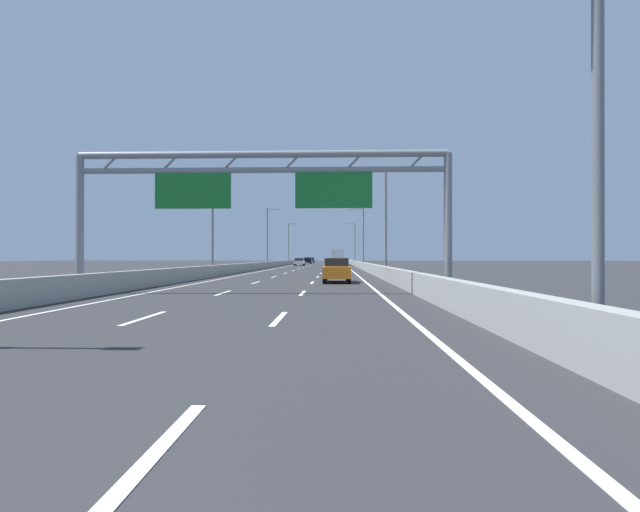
{
  "coord_description": "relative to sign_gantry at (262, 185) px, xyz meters",
  "views": [
    {
      "loc": [
        3.3,
        -0.24,
        1.63
      ],
      "look_at": [
        0.87,
        73.82,
        1.8
      ],
      "focal_mm": 27.17,
      "sensor_mm": 36.0,
      "label": 1
    }
  ],
  "objects": [
    {
      "name": "lane_dash_right_12",
      "position": [
        1.79,
        90.37,
        -4.83
      ],
      "size": [
        0.16,
        3.0,
        0.01
      ],
      "primitive_type": "cube",
      "color": "white",
      "rests_on": "ground_plane"
    },
    {
      "name": "lane_dash_right_15",
      "position": [
        1.79,
        117.37,
        -4.83
      ],
      "size": [
        0.16,
        3.0,
        0.01
      ],
      "primitive_type": "cube",
      "color": "white",
      "rests_on": "ground_plane"
    },
    {
      "name": "lane_dash_right_16",
      "position": [
        1.79,
        126.37,
        -4.83
      ],
      "size": [
        0.16,
        3.0,
        0.01
      ],
      "primitive_type": "cube",
      "color": "white",
      "rests_on": "ground_plane"
    },
    {
      "name": "lane_dash_right_7",
      "position": [
        1.79,
        45.37,
        -4.83
      ],
      "size": [
        0.16,
        3.0,
        0.01
      ],
      "primitive_type": "cube",
      "color": "white",
      "rests_on": "ground_plane"
    },
    {
      "name": "lane_dash_left_12",
      "position": [
        -1.81,
        90.37,
        -4.83
      ],
      "size": [
        0.16,
        3.0,
        0.01
      ],
      "primitive_type": "cube",
      "color": "white",
      "rests_on": "ground_plane"
    },
    {
      "name": "lane_dash_left_3",
      "position": [
        -1.81,
        9.37,
        -4.83
      ],
      "size": [
        0.16,
        3.0,
        0.01
      ],
      "primitive_type": "cube",
      "color": "white",
      "rests_on": "ground_plane"
    },
    {
      "name": "lane_dash_right_10",
      "position": [
        1.79,
        72.37,
        -4.83
      ],
      "size": [
        0.16,
        3.0,
        0.01
      ],
      "primitive_type": "cube",
      "color": "white",
      "rests_on": "ground_plane"
    },
    {
      "name": "lane_dash_right_11",
      "position": [
        1.79,
        81.37,
        -4.83
      ],
      "size": [
        0.16,
        3.0,
        0.01
      ],
      "primitive_type": "cube",
      "color": "white",
      "rests_on": "ground_plane"
    },
    {
      "name": "lane_dash_left_15",
      "position": [
        -1.81,
        117.37,
        -4.83
      ],
      "size": [
        0.16,
        3.0,
        0.01
      ],
      "primitive_type": "cube",
      "color": "white",
      "rests_on": "ground_plane"
    },
    {
      "name": "lane_dash_left_7",
      "position": [
        -1.81,
        45.37,
        -4.83
      ],
      "size": [
        0.16,
        3.0,
        0.01
      ],
      "primitive_type": "cube",
      "color": "white",
      "rests_on": "ground_plane"
    },
    {
      "name": "orange_car",
      "position": [
        3.34,
        9.89,
        -4.05
      ],
      "size": [
        1.72,
        4.58,
        1.56
      ],
      "color": "orange",
      "rests_on": "ground_plane"
    },
    {
      "name": "barrier_left",
      "position": [
        -6.91,
        88.87,
        -4.36
      ],
      "size": [
        0.45,
        220.0,
        0.95
      ],
      "color": "#9E9E99",
      "rests_on": "ground_plane"
    },
    {
      "name": "lane_dash_right_2",
      "position": [
        1.79,
        0.37,
        -4.83
      ],
      "size": [
        0.16,
        3.0,
        0.01
      ],
      "primitive_type": "cube",
      "color": "white",
      "rests_on": "ground_plane"
    },
    {
      "name": "lane_dash_right_14",
      "position": [
        1.79,
        108.37,
        -4.83
      ],
      "size": [
        0.16,
        3.0,
        0.01
      ],
      "primitive_type": "cube",
      "color": "white",
      "rests_on": "ground_plane"
    },
    {
      "name": "lane_dash_left_6",
      "position": [
        -1.81,
        36.37,
        -4.83
      ],
      "size": [
        0.16,
        3.0,
        0.01
      ],
      "primitive_type": "cube",
      "color": "white",
      "rests_on": "ground_plane"
    },
    {
      "name": "lane_dash_left_17",
      "position": [
        -1.81,
        135.37,
        -4.83
      ],
      "size": [
        0.16,
        3.0,
        0.01
      ],
      "primitive_type": "cube",
      "color": "white",
      "rests_on": "ground_plane"
    },
    {
      "name": "streetlamp_right_distant",
      "position": [
        7.45,
        90.36,
        0.57
      ],
      "size": [
        2.58,
        0.28,
        9.5
      ],
      "color": "slate",
      "rests_on": "ground_plane"
    },
    {
      "name": "lane_dash_left_14",
      "position": [
        -1.81,
        108.37,
        -4.83
      ],
      "size": [
        0.16,
        3.0,
        0.01
      ],
      "primitive_type": "cube",
      "color": "white",
      "rests_on": "ground_plane"
    },
    {
      "name": "lane_dash_left_13",
      "position": [
        -1.81,
        99.37,
        -4.83
      ],
      "size": [
        0.16,
        3.0,
        0.01
      ],
      "primitive_type": "cube",
      "color": "white",
      "rests_on": "ground_plane"
    },
    {
      "name": "streetlamp_left_mid",
      "position": [
        -7.48,
        21.38,
        0.57
      ],
      "size": [
        2.58,
        0.28,
        9.5
      ],
      "color": "slate",
      "rests_on": "ground_plane"
    },
    {
      "name": "lane_dash_right_1",
      "position": [
        1.79,
        -8.63,
        -4.83
      ],
      "size": [
        0.16,
        3.0,
        0.01
      ],
      "primitive_type": "cube",
      "color": "white",
      "rests_on": "ground_plane"
    },
    {
      "name": "lane_dash_left_4",
      "position": [
        -1.81,
        18.37,
        -4.83
      ],
      "size": [
        0.16,
        3.0,
        0.01
      ],
      "primitive_type": "cube",
      "color": "white",
      "rests_on": "ground_plane"
    },
    {
      "name": "streetlamp_left_distant",
      "position": [
        -7.48,
        90.36,
        0.57
      ],
      "size": [
        2.58,
        0.28,
        9.5
      ],
      "color": "slate",
      "rests_on": "ground_plane"
    },
    {
      "name": "box_truck",
      "position": [
        3.66,
        75.03,
        -3.15
      ],
      "size": [
        2.44,
        8.51,
        3.1
      ],
      "color": "#B21E19",
      "rests_on": "ground_plane"
    },
    {
      "name": "streetlamp_right_mid",
      "position": [
        7.45,
        21.38,
        0.57
      ],
      "size": [
        2.58,
        0.28,
        9.5
      ],
      "color": "slate",
      "rests_on": "ground_plane"
    },
    {
      "name": "streetlamp_left_far",
      "position": [
        -7.48,
        55.87,
        0.57
      ],
      "size": [
        2.58,
        0.28,
        9.5
      ],
      "color": "slate",
      "rests_on": "ground_plane"
    },
    {
      "name": "lane_dash_left_5",
      "position": [
        -1.81,
        27.37,
        -4.83
      ],
      "size": [
        0.16,
        3.0,
        0.01
      ],
      "primitive_type": "cube",
      "color": "white",
      "rests_on": "ground_plane"
    },
    {
      "name": "streetlamp_right_far",
      "position": [
        7.45,
        55.87,
        0.57
      ],
      "size": [
        2.58,
        0.28,
        9.5
      ],
      "color": "slate",
      "rests_on": "ground_plane"
    },
    {
      "name": "streetlamp_right_near",
      "position": [
        7.45,
        -13.11,
        0.57
      ],
      "size": [
        2.58,
        0.28,
        9.5
      ],
      "color": "slate",
      "rests_on": "ground_plane"
    },
    {
      "name": "edge_line_left",
      "position": [
        -5.26,
        66.87,
        -4.83
      ],
      "size": [
        0.16,
        176.0,
        0.01
      ],
      "primitive_type": "cube",
      "color": "white",
      "rests_on": "ground_plane"
    },
    {
      "name": "lane_dash_right_8",
      "position": [
        1.79,
        54.37,
        -4.83
      ],
      "size": [
        0.16,
        3.0,
        0.01
      ],
      "primitive_type": "cube",
      "color": "white",
      "rests_on": "ground_plane"
    },
    {
      "name": "sign_gantry",
      "position": [
        0.0,
        0.0,
        0.0
      ],
      "size": [
        16.8,
        0.36,
        6.36
      ],
      "color": "gray",
      "rests_on": "ground_plane"
    },
    {
      "name": "barrier_right",
      "position": [
        6.89,
        88.87,
        -4.36
      ],
      "size": [
        0.45,
        220.0,
        0.95
      ],
      "color": "#9E9E99",
      "rests_on": "ground_plane"
    },
    {
      "name": "lane_dash_right_0",
      "position": [
        1.79,
        -17.63,
        -4.83
      ],
      "size": [
        0.16,
        3.0,
        0.01
      ],
      "primitive_type": "cube",
      "color": "white",
      "rests_on": "ground_plane"
    },
    {
      "name": "lane_dash_left_8",
      "position": [
        -1.81,
        54.37,
        -4.83
      ],
      "size": [
        0.16,
        3.0,
        0.01
      ],
      "primitive_type": "cube",
      "color": "white",
      "rests_on": "ground_plane"
    },
    {
      "name": "ground_plane",
      "position": [
        -0.01,
        78.87,
        -4.83
      ],
      "size": [
        260.0,
        260.0,
        0.0
      ],
      "primitive_type": "plane",
      "color": "#2D2D30"
    },
    {
      "name": "lane_dash_left_2",
      "position": [
        -1.81,
        0.37,
        -4.83
      ],
      "size": [
        0.16,
        3.0,
        0.01
      ],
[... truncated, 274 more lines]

